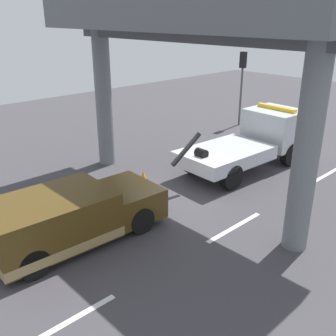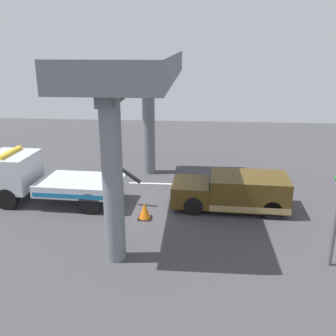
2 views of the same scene
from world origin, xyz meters
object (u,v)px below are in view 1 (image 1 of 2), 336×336
object	(u,v)px
traffic_light_far	(243,72)
traffic_cone_orange	(143,180)
towed_van_green	(69,218)
tow_truck_white	(255,139)

from	to	relation	value
traffic_light_far	traffic_cone_orange	bearing A→B (deg)	-163.12
towed_van_green	traffic_light_far	xyz separation A→B (m)	(14.18, 4.52, 2.35)
tow_truck_white	towed_van_green	bearing A→B (deg)	179.75
tow_truck_white	traffic_light_far	distance (m)	7.08
tow_truck_white	towed_van_green	size ratio (longest dim) A/B	1.38
tow_truck_white	traffic_cone_orange	bearing A→B (deg)	163.97
tow_truck_white	towed_van_green	xyz separation A→B (m)	(-9.13, 0.04, -0.42)
towed_van_green	traffic_light_far	size ratio (longest dim) A/B	1.23
tow_truck_white	traffic_cone_orange	distance (m)	5.41
tow_truck_white	traffic_cone_orange	size ratio (longest dim) A/B	10.53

